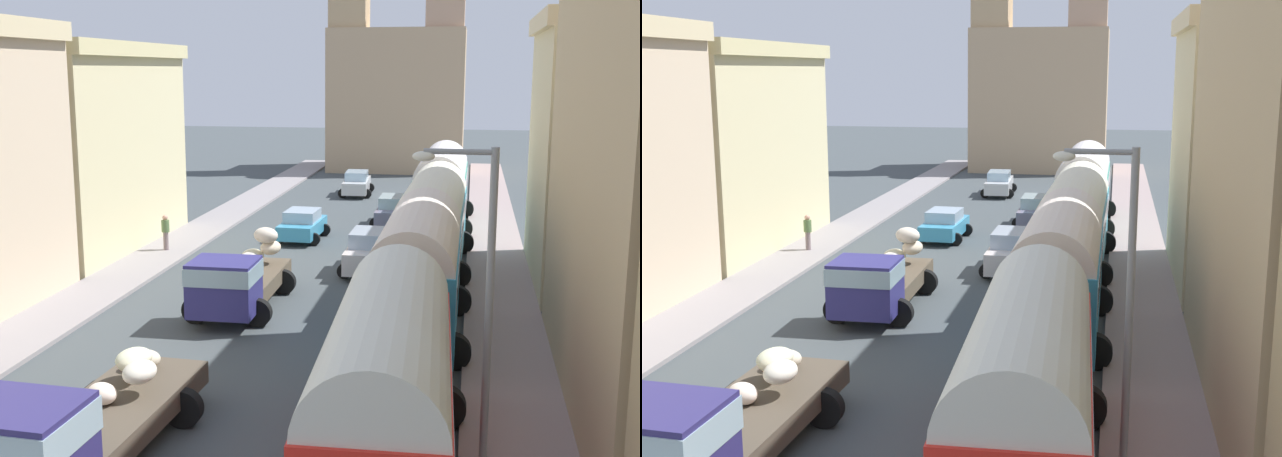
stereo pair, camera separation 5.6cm
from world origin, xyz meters
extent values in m
plane|color=#3F4649|center=(0.00, 27.00, 0.00)|extent=(154.00, 154.00, 0.00)
cube|color=gray|center=(-7.25, 27.00, 0.07)|extent=(2.50, 70.00, 0.14)
cube|color=gray|center=(7.25, 27.00, 0.07)|extent=(2.50, 70.00, 0.14)
cube|color=beige|center=(-11.39, 25.59, 4.30)|extent=(5.78, 11.59, 8.60)
cube|color=beige|center=(-11.39, 25.59, 8.92)|extent=(6.36, 11.59, 0.63)
cube|color=beige|center=(10.89, 23.50, 4.72)|extent=(4.77, 9.16, 9.43)
cube|color=beige|center=(10.89, 23.50, 9.76)|extent=(5.25, 9.16, 0.65)
cube|color=tan|center=(0.00, 57.79, 5.60)|extent=(10.64, 7.06, 11.21)
cube|color=tan|center=(-3.72, 56.02, 8.02)|extent=(2.89, 2.89, 16.04)
cube|color=tan|center=(3.72, 56.02, 8.02)|extent=(2.89, 2.89, 16.04)
cube|color=red|center=(4.60, 6.50, 1.63)|extent=(2.75, 8.69, 2.26)
cylinder|color=silver|center=(4.60, 6.50, 2.76)|extent=(2.69, 8.52, 2.37)
cube|color=#99B7C6|center=(4.60, 6.50, 2.12)|extent=(2.77, 8.01, 0.72)
cylinder|color=black|center=(3.35, 9.12, 0.50)|extent=(1.00, 0.35, 1.00)
cylinder|color=black|center=(5.64, 9.21, 0.50)|extent=(1.00, 0.35, 1.00)
cube|color=teal|center=(4.60, 15.50, 1.70)|extent=(2.41, 8.09, 2.40)
cylinder|color=silver|center=(4.60, 15.50, 2.90)|extent=(2.36, 7.93, 2.34)
cube|color=#99B7C6|center=(4.60, 15.50, 2.23)|extent=(2.46, 7.44, 0.77)
cylinder|color=black|center=(3.46, 18.00, 0.50)|extent=(1.00, 0.35, 1.00)
cylinder|color=black|center=(5.73, 18.01, 0.50)|extent=(1.00, 0.35, 1.00)
cylinder|color=black|center=(3.47, 12.99, 0.50)|extent=(1.00, 0.35, 1.00)
cylinder|color=black|center=(5.74, 13.00, 0.50)|extent=(1.00, 0.35, 1.00)
cube|color=teal|center=(4.60, 24.50, 1.64)|extent=(2.56, 9.37, 2.27)
cylinder|color=silver|center=(4.60, 24.50, 2.77)|extent=(2.51, 9.19, 2.37)
cube|color=#99B7C6|center=(4.60, 24.50, 2.14)|extent=(2.60, 8.63, 0.73)
cylinder|color=black|center=(3.49, 27.41, 0.50)|extent=(1.00, 0.35, 1.00)
cylinder|color=black|center=(5.79, 27.38, 0.50)|extent=(1.00, 0.35, 1.00)
cylinder|color=black|center=(3.41, 21.62, 0.50)|extent=(1.00, 0.35, 1.00)
cylinder|color=black|center=(5.71, 21.59, 0.50)|extent=(1.00, 0.35, 1.00)
cube|color=#329174|center=(4.60, 33.50, 1.73)|extent=(2.50, 9.19, 2.45)
cylinder|color=silver|center=(4.60, 33.50, 2.95)|extent=(2.45, 9.01, 2.38)
cube|color=#99B7C6|center=(4.60, 33.50, 2.27)|extent=(2.54, 8.46, 0.78)
cylinder|color=black|center=(3.47, 36.35, 0.50)|extent=(1.00, 0.35, 1.00)
cylinder|color=black|center=(5.77, 36.34, 0.50)|extent=(1.00, 0.35, 1.00)
cylinder|color=black|center=(3.43, 30.66, 0.50)|extent=(1.00, 0.35, 1.00)
cylinder|color=black|center=(5.73, 30.65, 0.50)|extent=(1.00, 0.35, 1.00)
cube|color=navy|center=(-1.49, 3.57, 1.42)|extent=(2.18, 1.93, 1.94)
cube|color=#99B7C6|center=(-1.49, 3.57, 1.96)|extent=(2.22, 2.01, 0.62)
cube|color=#4E4437|center=(-1.32, 7.15, 0.73)|extent=(2.34, 5.42, 0.55)
ellipsoid|color=silver|center=(-1.56, 6.87, 1.23)|extent=(0.92, 0.86, 0.46)
ellipsoid|color=beige|center=(-1.81, 6.17, 1.23)|extent=(0.63, 0.79, 0.45)
ellipsoid|color=beige|center=(-1.50, 8.94, 1.24)|extent=(1.05, 0.99, 0.48)
ellipsoid|color=silver|center=(-0.90, 7.36, 1.58)|extent=(0.79, 0.97, 0.48)
ellipsoid|color=beige|center=(-1.39, 8.18, 1.56)|extent=(0.99, 1.14, 0.47)
ellipsoid|color=beige|center=(-1.40, 8.08, 1.53)|extent=(0.88, 1.03, 0.44)
cylinder|color=black|center=(-0.23, 8.15, 0.45)|extent=(0.90, 0.32, 0.90)
cylinder|color=black|center=(-2.32, 8.25, 0.45)|extent=(0.90, 0.32, 0.90)
cube|color=navy|center=(-1.48, 15.40, 1.31)|extent=(2.08, 1.89, 1.72)
cube|color=#99B7C6|center=(-1.48, 15.40, 1.79)|extent=(2.12, 1.97, 0.55)
cube|color=brown|center=(-1.54, 18.60, 0.73)|extent=(2.13, 4.58, 0.55)
ellipsoid|color=beige|center=(-1.41, 17.67, 1.23)|extent=(1.09, 1.18, 0.46)
ellipsoid|color=silver|center=(-1.72, 19.20, 1.28)|extent=(1.03, 0.96, 0.57)
ellipsoid|color=beige|center=(-1.81, 19.96, 1.26)|extent=(0.98, 0.86, 0.53)
ellipsoid|color=silver|center=(-1.27, 17.16, 1.69)|extent=(0.80, 0.95, 0.57)
ellipsoid|color=beige|center=(-1.10, 19.86, 1.63)|extent=(0.89, 1.06, 0.52)
ellipsoid|color=beige|center=(-1.46, 17.52, 1.56)|extent=(0.70, 0.91, 0.47)
ellipsoid|color=beige|center=(-1.24, 19.72, 2.11)|extent=(1.19, 1.08, 0.58)
cylinder|color=black|center=(-0.46, 15.60, 0.45)|extent=(0.90, 0.32, 0.90)
cylinder|color=black|center=(-2.51, 15.57, 0.45)|extent=(0.90, 0.32, 0.90)
cylinder|color=black|center=(-0.53, 19.44, 0.45)|extent=(0.90, 0.31, 0.90)
cylinder|color=black|center=(-2.58, 19.41, 0.45)|extent=(0.90, 0.31, 0.90)
cube|color=#3994C1|center=(-1.82, 28.93, 0.60)|extent=(1.78, 3.77, 0.66)
cube|color=#99B0C5|center=(-1.82, 28.93, 1.20)|extent=(1.52, 1.98, 0.53)
cylinder|color=black|center=(-1.03, 27.75, 0.30)|extent=(0.60, 0.21, 0.60)
cylinder|color=black|center=(-2.69, 27.80, 0.30)|extent=(0.60, 0.21, 0.60)
cylinder|color=black|center=(-0.95, 30.05, 0.30)|extent=(0.60, 0.21, 0.60)
cylinder|color=black|center=(-2.61, 30.10, 0.30)|extent=(0.60, 0.21, 0.60)
cube|color=silver|center=(-1.25, 43.45, 0.65)|extent=(1.77, 4.46, 0.75)
cube|color=#9CBACF|center=(-1.25, 43.45, 1.29)|extent=(1.48, 2.35, 0.54)
cylinder|color=black|center=(-0.41, 42.13, 0.30)|extent=(0.60, 0.21, 0.60)
cylinder|color=black|center=(-1.95, 42.05, 0.30)|extent=(0.60, 0.21, 0.60)
cylinder|color=black|center=(-0.56, 44.84, 0.30)|extent=(0.60, 0.21, 0.60)
cylinder|color=black|center=(-2.10, 44.76, 0.30)|extent=(0.60, 0.21, 0.60)
cube|color=silver|center=(2.17, 23.30, 0.69)|extent=(1.71, 4.05, 0.85)
cube|color=#A0B1C8|center=(2.17, 23.30, 1.42)|extent=(1.50, 2.11, 0.59)
cylinder|color=black|center=(1.34, 24.56, 0.30)|extent=(0.60, 0.21, 0.60)
cylinder|color=black|center=(3.02, 24.55, 0.30)|extent=(0.60, 0.21, 0.60)
cylinder|color=black|center=(1.32, 22.05, 0.30)|extent=(0.60, 0.21, 0.60)
cylinder|color=black|center=(3.01, 22.04, 0.30)|extent=(0.60, 0.21, 0.60)
cube|color=gray|center=(2.20, 33.50, 0.62)|extent=(1.77, 4.07, 0.71)
cube|color=#9DB7BF|center=(2.20, 33.50, 1.27)|extent=(1.56, 2.12, 0.58)
cylinder|color=black|center=(1.31, 34.76, 0.30)|extent=(0.60, 0.21, 0.60)
cylinder|color=black|center=(3.07, 34.77, 0.30)|extent=(0.60, 0.21, 0.60)
cylinder|color=black|center=(1.32, 32.24, 0.30)|extent=(0.60, 0.21, 0.60)
cylinder|color=black|center=(3.08, 32.25, 0.30)|extent=(0.60, 0.21, 0.60)
cylinder|color=slate|center=(-7.23, 25.06, 0.07)|extent=(0.19, 0.19, 0.14)
cylinder|color=slate|center=(-7.23, 25.06, 0.55)|extent=(0.25, 0.25, 0.82)
cylinder|color=#526D40|center=(-7.23, 25.06, 1.22)|extent=(0.39, 0.39, 0.53)
sphere|color=tan|center=(-7.23, 25.06, 1.61)|extent=(0.24, 0.24, 0.24)
cylinder|color=gray|center=(6.50, 7.43, 3.30)|extent=(0.16, 0.16, 6.61)
cylinder|color=gray|center=(5.82, 7.43, 6.51)|extent=(1.36, 0.11, 0.11)
ellipsoid|color=silver|center=(5.14, 7.43, 6.41)|extent=(0.44, 0.28, 0.20)
camera|label=1|loc=(6.05, -8.29, 8.06)|focal=45.35mm
camera|label=2|loc=(6.11, -8.28, 8.06)|focal=45.35mm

